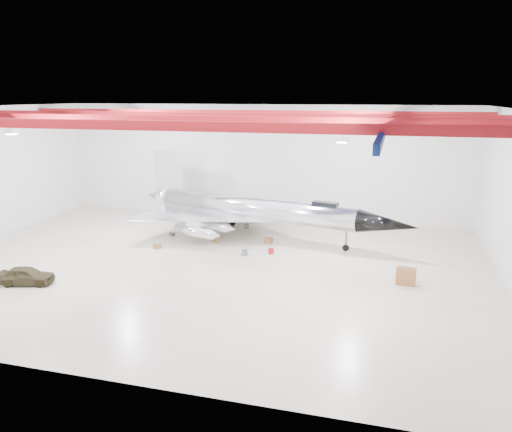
% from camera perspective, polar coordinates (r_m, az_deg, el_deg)
% --- Properties ---
extents(floor, '(40.00, 40.00, 0.00)m').
position_cam_1_polar(floor, '(36.06, -5.89, -5.62)').
color(floor, '#BFB198').
rests_on(floor, ground).
extents(wall_back, '(40.00, 0.00, 40.00)m').
position_cam_1_polar(wall_back, '(48.73, 0.36, 6.17)').
color(wall_back, silver).
rests_on(wall_back, floor).
extents(ceiling, '(40.00, 40.00, 0.00)m').
position_cam_1_polar(ceiling, '(34.06, -6.35, 12.13)').
color(ceiling, '#0A0F38').
rests_on(ceiling, wall_back).
extents(ceiling_structure, '(39.50, 29.50, 1.08)m').
position_cam_1_polar(ceiling_structure, '(34.09, -6.32, 10.99)').
color(ceiling_structure, maroon).
rests_on(ceiling_structure, ceiling).
extents(jet_aircraft, '(25.15, 17.60, 6.95)m').
position_cam_1_polar(jet_aircraft, '(42.36, -0.22, 0.59)').
color(jet_aircraft, silver).
rests_on(jet_aircraft, floor).
extents(jeep, '(3.73, 2.25, 1.19)m').
position_cam_1_polar(jeep, '(35.47, -24.80, -6.18)').
color(jeep, '#37301B').
rests_on(jeep, floor).
extents(desk, '(1.28, 0.74, 1.12)m').
position_cam_1_polar(desk, '(33.58, 16.76, -6.62)').
color(desk, brown).
rests_on(desk, floor).
extents(crate_ply, '(0.58, 0.48, 0.37)m').
position_cam_1_polar(crate_ply, '(40.45, -11.26, -3.39)').
color(crate_ply, olive).
rests_on(crate_ply, floor).
extents(engine_drum, '(0.62, 0.62, 0.42)m').
position_cam_1_polar(engine_drum, '(37.99, -1.32, -4.20)').
color(engine_drum, '#59595B').
rests_on(engine_drum, floor).
extents(parts_bin, '(0.72, 0.65, 0.42)m').
position_cam_1_polar(parts_bin, '(41.10, 1.43, -2.81)').
color(parts_bin, olive).
rests_on(parts_bin, floor).
extents(crate_small, '(0.45, 0.39, 0.27)m').
position_cam_1_polar(crate_small, '(43.83, -9.56, -2.05)').
color(crate_small, '#59595B').
rests_on(crate_small, floor).
extents(tool_chest, '(0.61, 0.61, 0.41)m').
position_cam_1_polar(tool_chest, '(38.38, 1.74, -4.02)').
color(tool_chest, '#AA111A').
rests_on(tool_chest, floor).
extents(oil_barrel, '(0.60, 0.55, 0.34)m').
position_cam_1_polar(oil_barrel, '(41.42, -4.56, -2.78)').
color(oil_barrel, olive).
rests_on(oil_barrel, floor).
extents(spares_box, '(0.59, 0.59, 0.41)m').
position_cam_1_polar(spares_box, '(45.51, -1.07, -1.18)').
color(spares_box, '#59595B').
rests_on(spares_box, floor).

